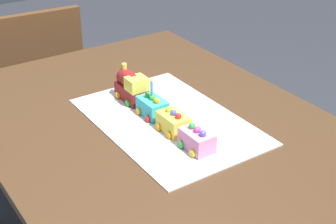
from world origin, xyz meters
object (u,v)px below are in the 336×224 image
chair (37,84)px  cake_car_hopper_turquoise (152,107)px  dining_table (159,154)px  cake_car_caboose_lemon (173,123)px  birthday_candle (152,87)px  cake_car_flatbed_bubblegum (197,140)px  cake_locomotive (132,87)px

chair → cake_car_hopper_turquoise: size_ratio=8.60×
dining_table → cake_car_caboose_lemon: 0.15m
birthday_candle → chair: bearing=-177.4°
cake_car_hopper_turquoise → cake_car_caboose_lemon: (0.12, 0.00, 0.00)m
dining_table → cake_car_flatbed_bubblegum: bearing=4.4°
cake_locomotive → cake_car_hopper_turquoise: size_ratio=1.40×
cake_locomotive → cake_car_hopper_turquoise: cake_locomotive is taller
cake_locomotive → cake_car_flatbed_bubblegum: 0.37m
cake_locomotive → cake_car_caboose_lemon: 0.25m
chair → cake_car_flatbed_bubblegum: 1.25m
dining_table → chair: size_ratio=1.63×
cake_locomotive → cake_car_caboose_lemon: size_ratio=1.40×
birthday_candle → dining_table: bearing=-13.3°
dining_table → cake_car_flatbed_bubblegum: size_ratio=14.00×
chair → cake_locomotive: bearing=97.0°
cake_car_flatbed_bubblegum → birthday_candle: 0.25m
dining_table → cake_car_flatbed_bubblegum: (0.18, 0.01, 0.14)m
cake_car_hopper_turquoise → cake_car_flatbed_bubblegum: size_ratio=1.00×
cake_car_flatbed_bubblegum → birthday_candle: birthday_candle is taller
cake_car_caboose_lemon → birthday_candle: bearing=180.0°
cake_car_caboose_lemon → birthday_candle: (-0.12, 0.00, 0.07)m
dining_table → birthday_candle: 0.22m
cake_car_caboose_lemon → cake_car_flatbed_bubblegum: (0.12, 0.00, 0.00)m
dining_table → cake_car_hopper_turquoise: cake_car_hopper_turquoise is taller
chair → dining_table: bearing=95.7°
chair → birthday_candle: (0.97, 0.04, 0.37)m
dining_table → cake_car_flatbed_bubblegum: 0.23m
dining_table → cake_car_hopper_turquoise: 0.15m
cake_car_hopper_turquoise → birthday_candle: birthday_candle is taller
cake_locomotive → birthday_candle: (0.13, 0.00, 0.05)m
cake_car_hopper_turquoise → birthday_candle: bearing=180.0°
chair → birthday_candle: 1.04m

